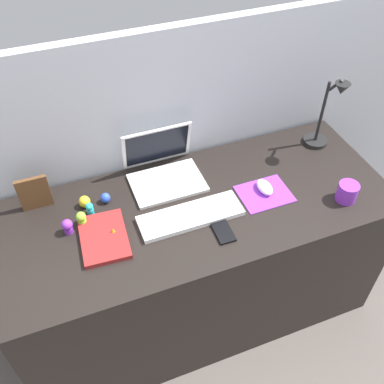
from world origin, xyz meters
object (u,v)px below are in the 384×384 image
toy_figurine_blue (105,198)px  toy_figurine_orange (113,232)px  mouse (265,187)px  desk_lamp (327,116)px  coffee_mug (347,192)px  toy_figurine_yellow (85,202)px  toy_figurine_purple (67,226)px  keyboard (191,216)px  toy_figurine_cyan (90,209)px  toy_figurine_lime (81,219)px  laptop (163,166)px  picture_frame (34,193)px  cell_phone (222,230)px  notebook_pad (104,238)px

toy_figurine_blue → toy_figurine_orange: bearing=-94.4°
mouse → desk_lamp: bearing=24.3°
coffee_mug → toy_figurine_yellow: coffee_mug is taller
toy_figurine_purple → keyboard: bearing=-11.9°
toy_figurine_orange → toy_figurine_yellow: size_ratio=0.75×
keyboard → mouse: (0.34, 0.03, 0.01)m
toy_figurine_cyan → toy_figurine_lime: 0.06m
keyboard → toy_figurine_orange: 0.30m
laptop → toy_figurine_purple: (-0.43, -0.17, -0.02)m
mouse → toy_figurine_cyan: bearing=169.6°
toy_figurine_lime → toy_figurine_blue: bearing=38.6°
desk_lamp → coffee_mug: desk_lamp is taller
toy_figurine_cyan → picture_frame: bearing=148.1°
cell_phone → toy_figurine_blue: 0.49m
keyboard → desk_lamp: 0.75m
keyboard → toy_figurine_blue: bearing=144.8°
cell_phone → notebook_pad: size_ratio=0.53×
toy_figurine_lime → cell_phone: bearing=-24.4°
desk_lamp → toy_figurine_blue: 1.01m
mouse → picture_frame: bearing=164.5°
toy_figurine_purple → toy_figurine_orange: bearing=-26.0°
toy_figurine_cyan → toy_figurine_purple: toy_figurine_purple is taller
toy_figurine_cyan → toy_figurine_yellow: size_ratio=1.14×
cell_phone → toy_figurine_purple: bearing=160.7°
keyboard → coffee_mug: bearing=-12.0°
toy_figurine_orange → notebook_pad: bearing=-170.0°
keyboard → toy_figurine_purple: size_ratio=6.43×
laptop → desk_lamp: desk_lamp is taller
desk_lamp → toy_figurine_blue: bearing=179.7°
toy_figurine_purple → toy_figurine_yellow: size_ratio=1.25×
laptop → coffee_mug: 0.76m
laptop → toy_figurine_cyan: size_ratio=5.16×
toy_figurine_yellow → toy_figurine_cyan: bearing=-77.1°
picture_frame → cell_phone: bearing=-31.1°
notebook_pad → toy_figurine_orange: size_ratio=6.26×
toy_figurine_lime → toy_figurine_blue: 0.14m
toy_figurine_purple → toy_figurine_lime: toy_figurine_lime is taller
toy_figurine_lime → toy_figurine_blue: size_ratio=1.50×
picture_frame → coffee_mug: picture_frame is taller
mouse → toy_figurine_yellow: 0.73m
keyboard → picture_frame: bearing=153.3°
toy_figurine_cyan → toy_figurine_lime: size_ratio=0.88×
mouse → laptop: bearing=146.6°
mouse → picture_frame: 0.92m
notebook_pad → toy_figurine_yellow: bearing=103.0°
mouse → keyboard: bearing=-175.0°
coffee_mug → picture_frame: bearing=160.8°
cell_phone → coffee_mug: (0.53, -0.02, 0.03)m
notebook_pad → toy_figurine_yellow: toy_figurine_yellow is taller
cell_phone → toy_figurine_cyan: 0.52m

